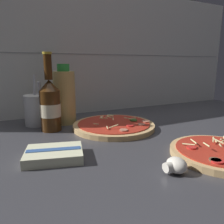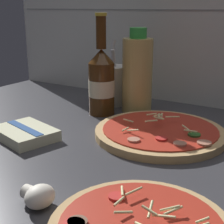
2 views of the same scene
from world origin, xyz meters
The scene contains 7 objects.
counter_slab centered at (0.00, 0.00, 1.25)cm, with size 160.00×90.00×2.50cm.
pizza_far centered at (-8.98, 15.31, 3.47)cm, with size 29.62×29.62×4.96cm.
beer_bottle centered at (-29.94, 22.82, 11.86)cm, with size 7.09×7.09×26.91cm.
oil_bottle centered at (-22.98, 30.18, 13.10)cm, with size 8.36×8.36×23.06cm.
mushroom_right centered at (-12.21, -20.55, 4.20)cm, with size 5.11×4.87×3.41cm.
utensil_crock centered at (-33.17, 32.64, 8.47)cm, with size 9.40×9.40×19.24cm.
dish_towel centered at (-34.14, -1.94, 3.71)cm, with size 15.89×13.52×2.56cm.
Camera 2 is at (20.60, -52.58, 30.89)cm, focal length 55.00 mm.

